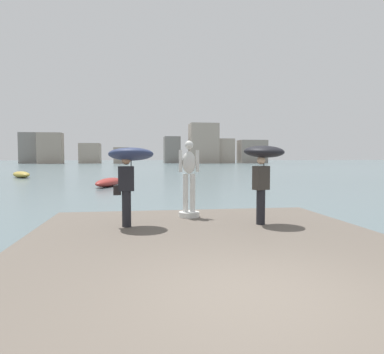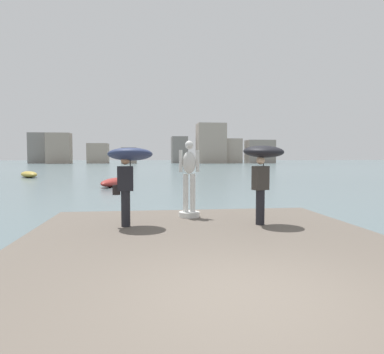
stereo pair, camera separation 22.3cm
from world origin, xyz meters
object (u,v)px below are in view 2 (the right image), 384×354
statue_white_figure (189,183)px  boat_leftward (114,182)px  boat_near (29,174)px  onlooker_left (129,163)px  onlooker_right (263,161)px

statue_white_figure → boat_leftward: statue_white_figure is taller
statue_white_figure → boat_leftward: size_ratio=0.47×
statue_white_figure → boat_near: size_ratio=0.57×
onlooker_left → boat_leftward: onlooker_left is taller
onlooker_left → onlooker_right: (3.34, -0.15, 0.04)m
onlooker_left → boat_leftward: 17.64m
statue_white_figure → onlooker_left: (-1.62, -1.17, 0.60)m
statue_white_figure → boat_near: bearing=115.1°
statue_white_figure → onlooker_right: statue_white_figure is taller
onlooker_right → boat_leftward: (-5.31, 17.59, -1.71)m
onlooker_right → boat_near: (-15.08, 29.78, -1.68)m
onlooker_left → boat_leftward: size_ratio=0.43×
onlooker_right → boat_leftward: onlooker_right is taller
statue_white_figure → boat_near: (-13.36, 28.47, -1.04)m
boat_near → boat_leftward: (9.77, -12.19, -0.03)m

